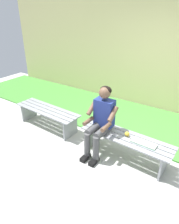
{
  "coord_description": "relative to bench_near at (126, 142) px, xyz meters",
  "views": [
    {
      "loc": [
        -1.07,
        2.7,
        2.38
      ],
      "look_at": [
        0.65,
        0.15,
        0.79
      ],
      "focal_mm": 32.11,
      "sensor_mm": 36.0,
      "label": 1
    }
  ],
  "objects": [
    {
      "name": "book_open",
      "position": [
        -0.32,
        0.02,
        0.12
      ],
      "size": [
        0.42,
        0.17,
        0.02
      ],
      "rotation": [
        0.0,
        0.0,
        -0.04
      ],
      "color": "white",
      "rests_on": "bench_near"
    },
    {
      "name": "grass_strip",
      "position": [
        0.94,
        -1.32,
        -0.32
      ],
      "size": [
        9.0,
        1.89,
        0.03
      ],
      "primitive_type": "cube",
      "color": "#478C38",
      "rests_on": "ground"
    },
    {
      "name": "apple",
      "position": [
        -0.0,
        -0.03,
        0.15
      ],
      "size": [
        0.08,
        0.08,
        0.08
      ],
      "primitive_type": "sphere",
      "color": "gold",
      "rests_on": "bench_near"
    },
    {
      "name": "bench_far",
      "position": [
        1.87,
        0.0,
        -0.0
      ],
      "size": [
        1.57,
        0.51,
        0.44
      ],
      "rotation": [
        0.0,
        0.0,
        -0.04
      ],
      "color": "gray",
      "rests_on": "ground"
    },
    {
      "name": "brick_wall",
      "position": [
        0.5,
        -2.42,
        1.1
      ],
      "size": [
        9.5,
        0.24,
        2.87
      ],
      "primitive_type": "cube",
      "color": "#D1C684",
      "rests_on": "ground"
    },
    {
      "name": "ground_plane",
      "position": [
        0.94,
        1.0,
        -0.35
      ],
      "size": [
        10.0,
        7.0,
        0.04
      ],
      "primitive_type": "cube",
      "color": "#B2B2AD"
    },
    {
      "name": "bench_near",
      "position": [
        0.0,
        0.0,
        0.0
      ],
      "size": [
        1.63,
        0.52,
        0.44
      ],
      "rotation": [
        0.0,
        0.0,
        -0.04
      ],
      "color": "gray",
      "rests_on": "ground"
    },
    {
      "name": "person_seated",
      "position": [
        0.46,
        0.1,
        0.35
      ],
      "size": [
        0.5,
        0.69,
        1.25
      ],
      "color": "navy",
      "rests_on": "ground"
    }
  ]
}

